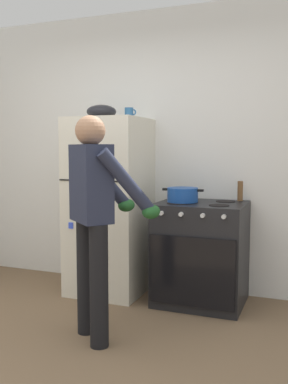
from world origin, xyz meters
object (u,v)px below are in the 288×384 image
object	(u,v)px
stove_range	(201,253)
person_cook	(96,208)
pepper_mill	(240,191)
mixing_bowl	(101,112)
refrigerator	(110,206)
coffee_mug	(129,113)
red_pot	(183,195)

from	to	relation	value
stove_range	person_cook	world-z (taller)	person_cook
person_cook	pepper_mill	world-z (taller)	person_cook
person_cook	pepper_mill	size ratio (longest dim) A/B	8.96
stove_range	pepper_mill	distance (m)	0.66
person_cook	mixing_bowl	xyz separation A→B (m)	(-0.45, 1.00, 0.76)
stove_range	pepper_mill	size ratio (longest dim) A/B	5.07
pepper_mill	mixing_bowl	distance (m)	1.48
refrigerator	person_cook	bearing A→B (deg)	-69.48
refrigerator	mixing_bowl	world-z (taller)	mixing_bowl
coffee_mug	pepper_mill	world-z (taller)	coffee_mug
red_pot	mixing_bowl	xyz separation A→B (m)	(-0.81, 0.05, 0.75)
refrigerator	red_pot	bearing A→B (deg)	-3.88
refrigerator	coffee_mug	size ratio (longest dim) A/B	14.77
stove_range	red_pot	distance (m)	0.55
stove_range	mixing_bowl	distance (m)	1.60
refrigerator	red_pot	distance (m)	0.75
pepper_mill	mixing_bowl	size ratio (longest dim) A/B	0.64
refrigerator	pepper_mill	size ratio (longest dim) A/B	9.27
refrigerator	coffee_mug	distance (m)	0.90
coffee_mug	mixing_bowl	xyz separation A→B (m)	(-0.26, -0.05, 0.02)
stove_range	coffee_mug	world-z (taller)	coffee_mug
red_pot	mixing_bowl	size ratio (longest dim) A/B	1.33
red_pot	coffee_mug	world-z (taller)	coffee_mug
refrigerator	stove_range	bearing A→B (deg)	-0.64
red_pot	mixing_bowl	world-z (taller)	mixing_bowl
refrigerator	pepper_mill	world-z (taller)	refrigerator
refrigerator	mixing_bowl	xyz separation A→B (m)	(-0.08, 0.00, 0.89)
refrigerator	red_pot	size ratio (longest dim) A/B	4.47
refrigerator	coffee_mug	xyz separation A→B (m)	(0.18, 0.05, 0.87)
red_pot	person_cook	bearing A→B (deg)	-110.63
pepper_mill	red_pot	bearing A→B (deg)	-151.48
mixing_bowl	red_pot	bearing A→B (deg)	-3.52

